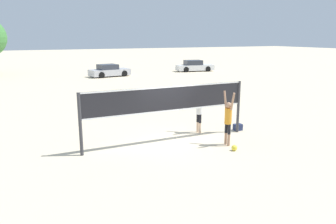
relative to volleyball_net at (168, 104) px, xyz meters
name	(u,v)px	position (x,y,z in m)	size (l,w,h in m)	color
ground_plane	(168,142)	(0.00, 0.00, -1.63)	(200.00, 200.00, 0.00)	beige
volleyball_net	(168,104)	(0.00, 0.00, 0.00)	(7.13, 0.12, 2.34)	#38383D
player_spiker	(228,117)	(2.00, -1.34, -0.48)	(0.28, 0.71, 2.18)	tan
player_blocker	(199,108)	(1.86, 0.66, -0.50)	(0.28, 0.70, 2.14)	beige
volleyball	(234,148)	(1.86, -2.00, -1.52)	(0.22, 0.22, 0.22)	yellow
gear_bag	(238,127)	(3.70, 0.21, -1.48)	(0.39, 0.27, 0.30)	navy
parked_car_near	(109,71)	(3.96, 23.15, -1.04)	(4.51, 2.48, 1.32)	#B7B7BC
parked_car_mid	(194,66)	(15.03, 23.94, -1.02)	(4.80, 2.44, 1.37)	silver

